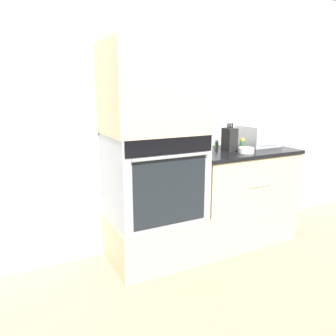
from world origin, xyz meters
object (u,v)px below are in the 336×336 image
(condiment_jar_near, at_px, (217,144))
(condiment_jar_mid, at_px, (242,144))
(wall_oven, at_px, (155,176))
(knife_block, at_px, (230,139))
(condiment_jar_far, at_px, (198,145))
(bowl, at_px, (246,150))
(microwave, at_px, (258,136))

(condiment_jar_near, xyz_separation_m, condiment_jar_mid, (0.20, -0.15, 0.01))
(condiment_jar_near, bearing_deg, wall_oven, -165.63)
(knife_block, distance_m, condiment_jar_mid, 0.20)
(condiment_jar_mid, height_order, condiment_jar_far, condiment_jar_mid)
(bowl, bearing_deg, condiment_jar_mid, 59.32)
(condiment_jar_mid, bearing_deg, knife_block, -168.13)
(wall_oven, distance_m, condiment_jar_mid, 1.01)
(condiment_jar_mid, bearing_deg, wall_oven, -177.21)
(wall_oven, xyz_separation_m, condiment_jar_near, (0.78, 0.20, 0.19))
(condiment_jar_near, xyz_separation_m, condiment_jar_far, (-0.24, -0.04, 0.01))
(knife_block, bearing_deg, condiment_jar_far, 148.58)
(microwave, xyz_separation_m, bowl, (-0.37, -0.25, -0.08))
(bowl, bearing_deg, condiment_jar_near, 102.91)
(wall_oven, distance_m, condiment_jar_far, 0.60)
(condiment_jar_near, bearing_deg, bowl, -77.09)
(knife_block, xyz_separation_m, condiment_jar_near, (-0.01, 0.19, -0.07))
(bowl, bearing_deg, microwave, 34.19)
(bowl, distance_m, condiment_jar_mid, 0.24)
(wall_oven, height_order, knife_block, knife_block)
(bowl, height_order, condiment_jar_mid, condiment_jar_mid)
(bowl, relative_size, condiment_jar_near, 1.87)
(knife_block, height_order, condiment_jar_far, knife_block)
(wall_oven, xyz_separation_m, condiment_jar_far, (0.54, 0.16, 0.20))
(knife_block, relative_size, condiment_jar_mid, 2.58)
(knife_block, distance_m, bowl, 0.20)
(microwave, xyz_separation_m, condiment_jar_mid, (-0.26, -0.05, -0.06))
(condiment_jar_far, bearing_deg, condiment_jar_mid, -14.44)
(knife_block, height_order, bowl, knife_block)
(knife_block, xyz_separation_m, condiment_jar_mid, (0.19, 0.04, -0.06))
(condiment_jar_near, relative_size, condiment_jar_far, 0.80)
(wall_oven, height_order, condiment_jar_near, wall_oven)
(microwave, bearing_deg, condiment_jar_near, 167.68)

